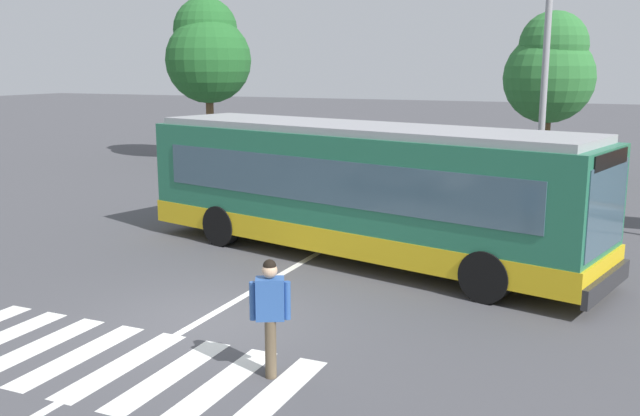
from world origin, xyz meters
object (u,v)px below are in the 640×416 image
object	(u,v)px
parked_car_blue	(340,169)
background_tree_left	(207,51)
city_transit_bus	(359,190)
parked_car_teal	(270,166)
parked_car_silver	(412,173)
pedestrian_crossing_street	(270,311)
twin_arm_street_lamp	(547,44)
background_tree_right	(550,69)
parked_car_black	(488,179)

from	to	relation	value
parked_car_blue	background_tree_left	size ratio (longest dim) A/B	0.60
city_transit_bus	parked_car_teal	world-z (taller)	city_transit_bus
city_transit_bus	parked_car_silver	size ratio (longest dim) A/B	2.50
pedestrian_crossing_street	parked_car_silver	xyz separation A→B (m)	(-2.34, 14.71, -0.20)
twin_arm_street_lamp	background_tree_right	size ratio (longest dim) A/B	1.25
parked_car_blue	parked_car_teal	bearing A→B (deg)	-175.64
parked_car_blue	parked_car_silver	world-z (taller)	same
twin_arm_street_lamp	background_tree_left	size ratio (longest dim) A/B	1.07
parked_car_teal	twin_arm_street_lamp	size ratio (longest dim) A/B	0.57
pedestrian_crossing_street	city_transit_bus	bearing A→B (deg)	100.10
parked_car_teal	parked_car_silver	bearing A→B (deg)	3.03
parked_car_black	twin_arm_street_lamp	bearing A→B (deg)	-17.54
parked_car_teal	parked_car_silver	xyz separation A→B (m)	(5.33, 0.28, 0.00)
twin_arm_street_lamp	parked_car_blue	bearing A→B (deg)	174.96
pedestrian_crossing_street	parked_car_black	world-z (taller)	pedestrian_crossing_street
background_tree_left	parked_car_blue	bearing A→B (deg)	-31.50
city_transit_bus	parked_car_silver	world-z (taller)	city_transit_bus
pedestrian_crossing_street	parked_car_black	xyz separation A→B (m)	(0.25, 14.54, -0.20)
pedestrian_crossing_street	background_tree_right	distance (m)	20.70
city_transit_bus	background_tree_right	xyz separation A→B (m)	(2.48, 13.90, 2.66)
pedestrian_crossing_street	parked_car_teal	distance (m)	16.33
parked_car_blue	background_tree_right	xyz separation A→B (m)	(6.29, 5.77, 3.48)
parked_car_silver	parked_car_black	distance (m)	2.59
parked_car_blue	parked_car_black	bearing A→B (deg)	-0.98
twin_arm_street_lamp	background_tree_left	xyz separation A→B (m)	(-15.75, 6.05, 0.00)
background_tree_left	pedestrian_crossing_street	bearing A→B (deg)	-55.38
parked_car_silver	background_tree_left	size ratio (longest dim) A/B	0.61
twin_arm_street_lamp	background_tree_right	xyz separation A→B (m)	(-0.56, 6.38, -0.76)
parked_car_silver	city_transit_bus	bearing A→B (deg)	-81.82
parked_car_teal	parked_car_black	size ratio (longest dim) A/B	0.99
city_transit_bus	pedestrian_crossing_street	bearing A→B (deg)	-79.90
parked_car_teal	twin_arm_street_lamp	bearing A→B (deg)	-2.39
pedestrian_crossing_street	parked_car_blue	size ratio (longest dim) A/B	0.38
parked_car_teal	twin_arm_street_lamp	world-z (taller)	twin_arm_street_lamp
parked_car_silver	background_tree_left	world-z (taller)	background_tree_left
city_transit_bus	pedestrian_crossing_street	size ratio (longest dim) A/B	6.65
background_tree_left	twin_arm_street_lamp	bearing A→B (deg)	-21.03
pedestrian_crossing_street	parked_car_silver	distance (m)	14.89
background_tree_left	parked_car_black	bearing A→B (deg)	-21.42
pedestrian_crossing_street	background_tree_left	bearing A→B (deg)	124.62
twin_arm_street_lamp	parked_car_silver	bearing A→B (deg)	170.83
pedestrian_crossing_street	twin_arm_street_lamp	bearing A→B (deg)	82.36
parked_car_black	background_tree_right	distance (m)	6.90
pedestrian_crossing_street	parked_car_teal	size ratio (longest dim) A/B	0.38
parked_car_blue	parked_car_black	size ratio (longest dim) A/B	0.99
parked_car_blue	background_tree_left	bearing A→B (deg)	148.50
parked_car_teal	background_tree_right	bearing A→B (deg)	33.64
city_transit_bus	background_tree_right	world-z (taller)	background_tree_right
parked_car_silver	twin_arm_street_lamp	distance (m)	6.02
pedestrian_crossing_street	twin_arm_street_lamp	xyz separation A→B (m)	(1.88, 14.02, 4.03)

